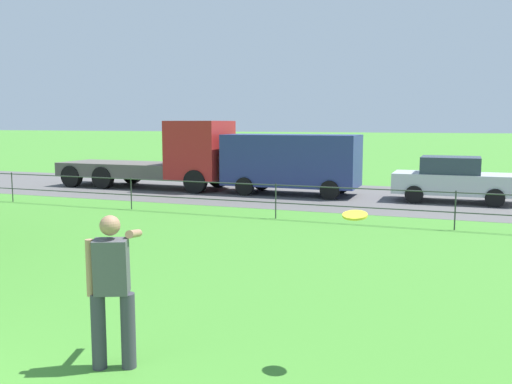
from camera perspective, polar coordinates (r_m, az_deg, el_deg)
street_strip at (r=20.67m, az=6.80°, el=-0.34°), size 80.00×7.64×0.01m
park_fence at (r=15.50m, az=2.05°, el=-0.29°), size 37.96×0.04×1.00m
person_thrower at (r=6.28m, az=-14.59°, el=-9.38°), size 0.48×0.85×1.70m
frisbee at (r=6.04m, az=10.14°, el=-2.37°), size 0.28×0.28×0.08m
flatbed_truck_center at (r=22.91m, az=-9.05°, el=3.41°), size 7.31×2.45×2.75m
panel_van_far_left at (r=20.75m, az=3.68°, el=3.24°), size 5.01×2.13×2.24m
car_silver_right at (r=19.88m, az=19.65°, el=1.25°), size 4.01×1.83×1.54m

